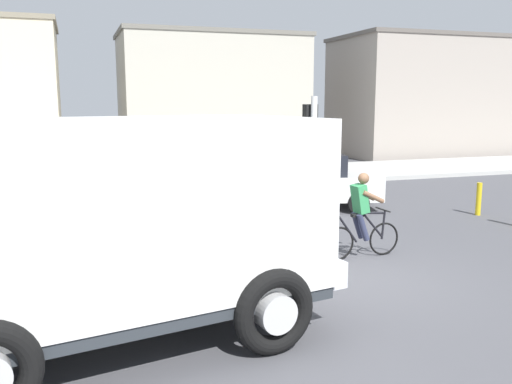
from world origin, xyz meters
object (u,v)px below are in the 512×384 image
(pedestrian_near_kerb, at_px, (328,174))
(bollard_far, at_px, (479,199))
(truck_foreground, at_px, (116,217))
(cyclist, at_px, (362,216))
(car_red_near, at_px, (308,181))
(traffic_light_pole, at_px, (312,156))

(pedestrian_near_kerb, bearing_deg, bollard_far, -47.07)
(truck_foreground, distance_m, cyclist, 5.51)
(truck_foreground, xyz_separation_m, car_red_near, (5.89, 7.34, -0.85))
(truck_foreground, xyz_separation_m, pedestrian_near_kerb, (6.98, 8.25, -0.82))
(cyclist, xyz_separation_m, traffic_light_pole, (-1.03, 0.19, 1.20))
(truck_foreground, relative_size, bollard_far, 6.42)
(pedestrian_near_kerb, distance_m, bollard_far, 4.43)
(traffic_light_pole, height_order, car_red_near, traffic_light_pole)
(traffic_light_pole, distance_m, bollard_far, 6.78)
(traffic_light_pole, bearing_deg, car_red_near, 66.86)
(car_red_near, bearing_deg, pedestrian_near_kerb, 39.68)
(pedestrian_near_kerb, relative_size, bollard_far, 1.80)
(truck_foreground, distance_m, traffic_light_pole, 4.67)
(car_red_near, distance_m, bollard_far, 4.72)
(cyclist, bearing_deg, car_red_near, 78.54)
(cyclist, bearing_deg, traffic_light_pole, 169.78)
(cyclist, distance_m, car_red_near, 5.03)
(traffic_light_pole, relative_size, bollard_far, 3.56)
(car_red_near, relative_size, pedestrian_near_kerb, 2.64)
(car_red_near, height_order, pedestrian_near_kerb, pedestrian_near_kerb)
(truck_foreground, relative_size, car_red_near, 1.35)
(cyclist, height_order, bollard_far, cyclist)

